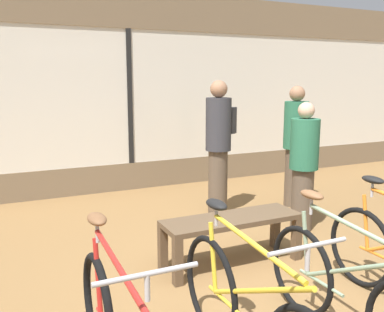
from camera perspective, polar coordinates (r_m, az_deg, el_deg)
ground_plane at (r=3.77m, az=12.38°, el=-18.95°), size 24.00×24.00×0.00m
shop_back_wall at (r=7.03m, az=-8.37°, el=8.66°), size 12.00×0.08×3.20m
bicycle_center at (r=3.22m, az=20.02°, el=-16.79°), size 0.46×1.69×1.03m
display_bench at (r=4.27m, az=5.33°, el=-9.26°), size 1.40×0.44×0.49m
customer_near_rack at (r=5.29m, az=14.67°, el=-1.11°), size 0.42×0.42×1.56m
customer_by_window at (r=6.27m, az=13.58°, el=1.61°), size 0.35×0.35×1.73m
customer_mid_floor at (r=5.73m, az=3.60°, el=1.77°), size 0.56×0.51×1.80m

